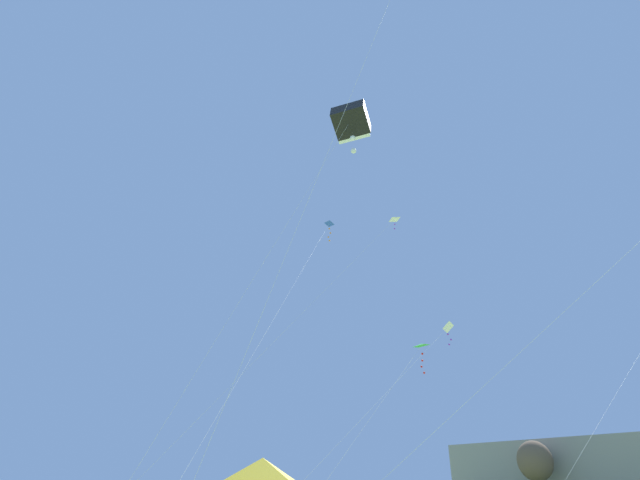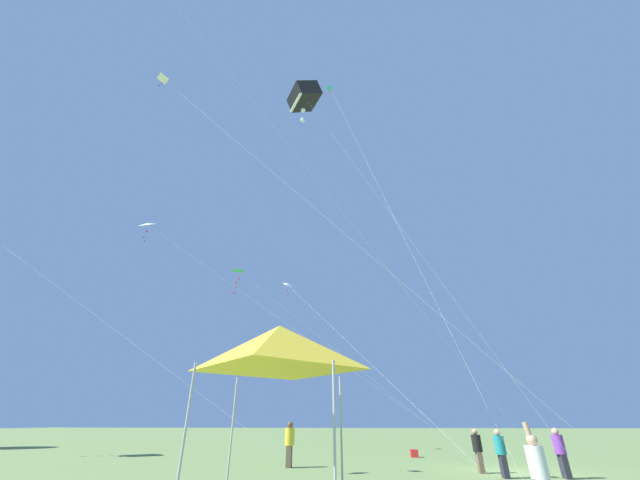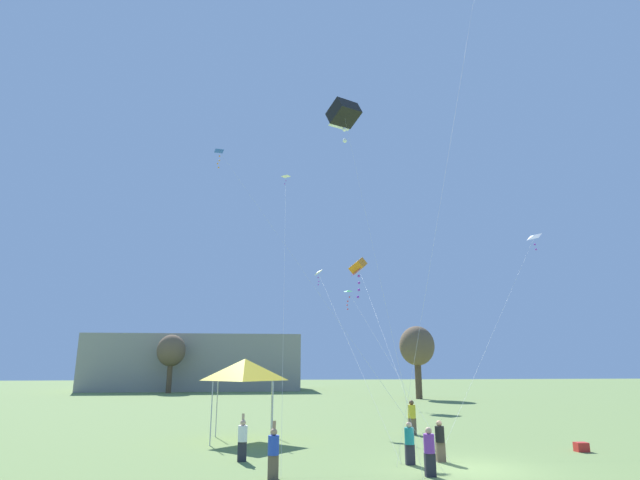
{
  "view_description": "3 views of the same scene",
  "coord_description": "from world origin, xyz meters",
  "px_view_note": "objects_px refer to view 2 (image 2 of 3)",
  "views": [
    {
      "loc": [
        9.8,
        -4.86,
        2.72
      ],
      "look_at": [
        -3.25,
        6.43,
        11.35
      ],
      "focal_mm": 28.0,
      "sensor_mm": 36.0,
      "label": 1
    },
    {
      "loc": [
        -16.82,
        5.8,
        1.72
      ],
      "look_at": [
        -3.89,
        7.05,
        8.36
      ],
      "focal_mm": 20.0,
      "sensor_mm": 36.0,
      "label": 2
    },
    {
      "loc": [
        -7.27,
        -18.25,
        3.53
      ],
      "look_at": [
        -3.86,
        12.2,
        11.23
      ],
      "focal_mm": 28.0,
      "sensor_mm": 36.0,
      "label": 3
    }
  ],
  "objects_px": {
    "person_yellow_shirt": "(290,442)",
    "person_teal_shirt": "(501,451)",
    "festival_tent": "(279,348)",
    "kite_black_box_3": "(304,97)",
    "kite_white_delta_6": "(153,229)",
    "kite_cyan_diamond_1": "(330,88)",
    "kite_green_delta_0": "(242,275)",
    "kite_white_delta_4": "(172,86)",
    "cooler_box": "(414,453)",
    "person_black_shirt": "(478,449)",
    "kite_white_delta_7": "(289,285)",
    "person_purple_shirt": "(560,451)",
    "person_white_shirt": "(539,471)"
  },
  "relations": [
    {
      "from": "person_teal_shirt",
      "to": "person_yellow_shirt",
      "type": "bearing_deg",
      "value": -68.44
    },
    {
      "from": "person_yellow_shirt",
      "to": "kite_white_delta_4",
      "type": "xyz_separation_m",
      "value": [
        -6.69,
        4.98,
        14.73
      ]
    },
    {
      "from": "person_white_shirt",
      "to": "kite_black_box_3",
      "type": "bearing_deg",
      "value": -59.21
    },
    {
      "from": "kite_cyan_diamond_1",
      "to": "kite_white_delta_7",
      "type": "xyz_separation_m",
      "value": [
        3.69,
        3.82,
        -17.81
      ]
    },
    {
      "from": "cooler_box",
      "to": "kite_white_delta_6",
      "type": "distance_m",
      "value": 17.85
    },
    {
      "from": "person_white_shirt",
      "to": "person_teal_shirt",
      "type": "xyz_separation_m",
      "value": [
        6.14,
        -1.35,
        -0.03
      ]
    },
    {
      "from": "festival_tent",
      "to": "person_yellow_shirt",
      "type": "relative_size",
      "value": 2.23
    },
    {
      "from": "festival_tent",
      "to": "kite_black_box_3",
      "type": "relative_size",
      "value": 0.21
    },
    {
      "from": "festival_tent",
      "to": "cooler_box",
      "type": "height_order",
      "value": "festival_tent"
    },
    {
      "from": "person_teal_shirt",
      "to": "kite_white_delta_6",
      "type": "distance_m",
      "value": 16.27
    },
    {
      "from": "person_black_shirt",
      "to": "festival_tent",
      "type": "bearing_deg",
      "value": 41.0
    },
    {
      "from": "kite_white_delta_6",
      "to": "person_yellow_shirt",
      "type": "bearing_deg",
      "value": -53.18
    },
    {
      "from": "cooler_box",
      "to": "kite_white_delta_7",
      "type": "bearing_deg",
      "value": 66.08
    },
    {
      "from": "cooler_box",
      "to": "kite_white_delta_7",
      "type": "xyz_separation_m",
      "value": [
        3.56,
        8.02,
        11.23
      ]
    },
    {
      "from": "kite_white_delta_6",
      "to": "person_black_shirt",
      "type": "bearing_deg",
      "value": -76.58
    },
    {
      "from": "kite_white_delta_6",
      "to": "kite_white_delta_4",
      "type": "bearing_deg",
      "value": -161.67
    },
    {
      "from": "person_yellow_shirt",
      "to": "person_teal_shirt",
      "type": "relative_size",
      "value": 1.16
    },
    {
      "from": "person_teal_shirt",
      "to": "kite_white_delta_4",
      "type": "height_order",
      "value": "kite_white_delta_4"
    },
    {
      "from": "person_teal_shirt",
      "to": "kite_cyan_diamond_1",
      "type": "bearing_deg",
      "value": -103.05
    },
    {
      "from": "kite_green_delta_0",
      "to": "kite_cyan_diamond_1",
      "type": "height_order",
      "value": "kite_cyan_diamond_1"
    },
    {
      "from": "kite_green_delta_0",
      "to": "kite_black_box_3",
      "type": "bearing_deg",
      "value": -103.28
    },
    {
      "from": "cooler_box",
      "to": "kite_black_box_3",
      "type": "height_order",
      "value": "kite_black_box_3"
    },
    {
      "from": "person_yellow_shirt",
      "to": "kite_cyan_diamond_1",
      "type": "distance_m",
      "value": 28.86
    },
    {
      "from": "cooler_box",
      "to": "kite_cyan_diamond_1",
      "type": "xyz_separation_m",
      "value": [
        -0.14,
        4.2,
        29.04
      ]
    },
    {
      "from": "festival_tent",
      "to": "person_teal_shirt",
      "type": "xyz_separation_m",
      "value": [
        6.34,
        -6.77,
        -2.51
      ]
    },
    {
      "from": "person_teal_shirt",
      "to": "kite_white_delta_7",
      "type": "distance_m",
      "value": 18.59
    },
    {
      "from": "festival_tent",
      "to": "kite_black_box_3",
      "type": "xyz_separation_m",
      "value": [
        5.23,
        0.38,
        14.55
      ]
    },
    {
      "from": "person_yellow_shirt",
      "to": "person_white_shirt",
      "type": "height_order",
      "value": "person_yellow_shirt"
    },
    {
      "from": "person_yellow_shirt",
      "to": "person_teal_shirt",
      "type": "distance_m",
      "value": 8.3
    },
    {
      "from": "kite_white_delta_4",
      "to": "kite_white_delta_6",
      "type": "relative_size",
      "value": 1.15
    },
    {
      "from": "cooler_box",
      "to": "person_white_shirt",
      "type": "distance_m",
      "value": 14.15
    },
    {
      "from": "person_black_shirt",
      "to": "kite_green_delta_0",
      "type": "xyz_separation_m",
      "value": [
        -1.78,
        9.44,
        6.8
      ]
    },
    {
      "from": "person_teal_shirt",
      "to": "kite_cyan_diamond_1",
      "type": "relative_size",
      "value": 0.05
    },
    {
      "from": "festival_tent",
      "to": "person_black_shirt",
      "type": "xyz_separation_m",
      "value": [
        7.64,
        -6.35,
        -2.52
      ]
    },
    {
      "from": "kite_cyan_diamond_1",
      "to": "person_teal_shirt",
      "type": "bearing_deg",
      "value": -141.79
    },
    {
      "from": "festival_tent",
      "to": "kite_white_delta_4",
      "type": "xyz_separation_m",
      "value": [
        2.1,
        6.14,
        12.34
      ]
    },
    {
      "from": "kite_white_delta_7",
      "to": "person_white_shirt",
      "type": "bearing_deg",
      "value": -153.96
    },
    {
      "from": "cooler_box",
      "to": "kite_green_delta_0",
      "type": "relative_size",
      "value": 0.05
    },
    {
      "from": "festival_tent",
      "to": "kite_white_delta_7",
      "type": "xyz_separation_m",
      "value": [
        17.87,
        3.23,
        8.1
      ]
    },
    {
      "from": "cooler_box",
      "to": "person_yellow_shirt",
      "type": "xyz_separation_m",
      "value": [
        -5.53,
        5.96,
        0.74
      ]
    },
    {
      "from": "person_black_shirt",
      "to": "kite_white_delta_4",
      "type": "relative_size",
      "value": 0.09
    },
    {
      "from": "kite_white_delta_4",
      "to": "person_black_shirt",
      "type": "bearing_deg",
      "value": -66.09
    },
    {
      "from": "kite_green_delta_0",
      "to": "kite_black_box_3",
      "type": "height_order",
      "value": "kite_black_box_3"
    },
    {
      "from": "person_purple_shirt",
      "to": "kite_green_delta_0",
      "type": "bearing_deg",
      "value": -170.63
    },
    {
      "from": "person_yellow_shirt",
      "to": "person_black_shirt",
      "type": "bearing_deg",
      "value": 0.94
    },
    {
      "from": "festival_tent",
      "to": "person_yellow_shirt",
      "type": "bearing_deg",
      "value": 7.56
    },
    {
      "from": "person_black_shirt",
      "to": "person_yellow_shirt",
      "type": "bearing_deg",
      "value": -17.93
    },
    {
      "from": "kite_black_box_3",
      "to": "person_teal_shirt",
      "type": "bearing_deg",
      "value": -81.18
    },
    {
      "from": "kite_black_box_3",
      "to": "kite_white_delta_6",
      "type": "relative_size",
      "value": 1.31
    },
    {
      "from": "kite_cyan_diamond_1",
      "to": "kite_white_delta_6",
      "type": "relative_size",
      "value": 2.09
    }
  ]
}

